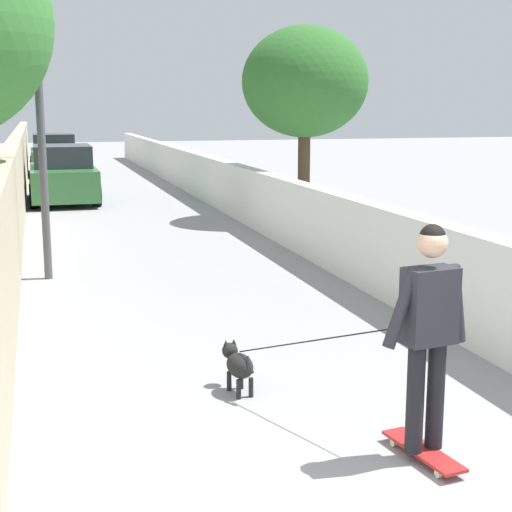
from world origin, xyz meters
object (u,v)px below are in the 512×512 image
lamp_post (38,77)px  skateboard (423,451)px  car_far (54,155)px  dog (239,364)px  tree_right_near (305,83)px  car_near (63,176)px  person_skateboarder (429,320)px

lamp_post → skateboard: bearing=-160.2°
skateboard → car_far: bearing=4.3°
lamp_post → dog: lamp_post is taller
lamp_post → skateboard: size_ratio=5.34×
tree_right_near → car_far: bearing=20.1°
tree_right_near → car_near: size_ratio=1.10×
lamp_post → person_skateboarder: 7.76m
car_far → person_skateboarder: bearing=-175.7°
car_near → dog: bearing=-176.3°
person_skateboarder → lamp_post: bearing=19.8°
person_skateboarder → car_near: size_ratio=0.43×
car_far → tree_right_near: bearing=-159.9°
skateboard → person_skateboarder: person_skateboarder is taller
dog → car_far: 24.22m
skateboard → person_skateboarder: bearing=153.4°
tree_right_near → person_skateboarder: bearing=164.7°
lamp_post → car_near: 10.01m
lamp_post → car_far: 18.96m
lamp_post → skateboard: (-7.07, -2.55, -2.92)m
tree_right_near → car_near: tree_right_near is taller
dog → car_near: car_near is taller
car_far → dog: bearing=-177.7°
tree_right_near → dog: size_ratio=2.19×
person_skateboarder → dog: bearing=29.8°
tree_right_near → skateboard: tree_right_near is taller
dog → lamp_post: bearing=16.4°
tree_right_near → skateboard: 12.55m
tree_right_near → car_near: 7.60m
skateboard → car_near: bearing=6.6°
tree_right_near → car_far: 15.23m
tree_right_near → dog: tree_right_near is taller
person_skateboarder → car_far: 25.96m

